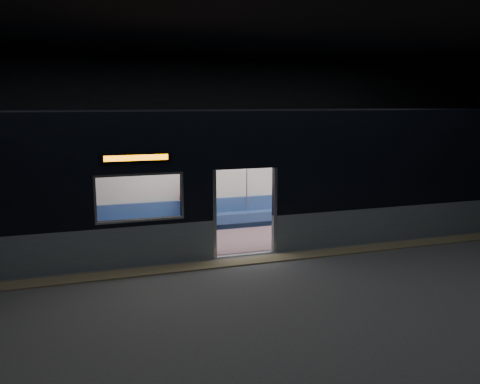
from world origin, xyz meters
TOP-DOWN VIEW (x-y plane):
  - station_floor at (0.00, 0.00)m, footprint 24.00×14.00m
  - station_envelope at (0.00, 0.00)m, footprint 24.00×14.00m
  - tactile_strip at (0.00, 0.55)m, footprint 22.80×0.50m
  - metro_car at (-0.00, 2.54)m, footprint 18.00×3.04m
  - passenger at (-0.74, 3.55)m, footprint 0.44×0.72m
  - handbag at (-0.74, 3.32)m, footprint 0.31×0.28m
  - transit_map at (5.00, 3.85)m, footprint 1.04×0.03m

SIDE VIEW (x-z plane):
  - station_floor at x=0.00m, z-range -0.01..0.00m
  - tactile_strip at x=0.00m, z-range 0.00..0.03m
  - handbag at x=-0.74m, z-range 0.61..0.75m
  - passenger at x=-0.74m, z-range 0.11..1.50m
  - transit_map at x=5.00m, z-range 1.15..1.82m
  - metro_car at x=0.00m, z-range 0.17..3.52m
  - station_envelope at x=0.00m, z-range 1.16..6.16m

